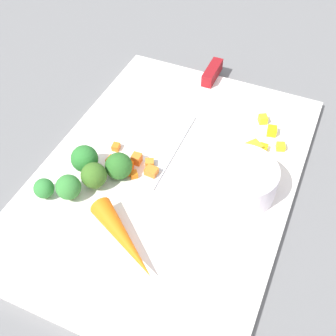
% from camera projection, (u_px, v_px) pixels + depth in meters
% --- Properties ---
extents(ground_plane, '(4.00, 4.00, 0.00)m').
position_uv_depth(ground_plane, '(168.00, 178.00, 0.65)').
color(ground_plane, slate).
extents(cutting_board, '(0.52, 0.36, 0.01)m').
position_uv_depth(cutting_board, '(168.00, 175.00, 0.65)').
color(cutting_board, white).
rests_on(cutting_board, ground_plane).
extents(prep_bowl, '(0.10, 0.10, 0.05)m').
position_uv_depth(prep_bowl, '(241.00, 180.00, 0.60)').
color(prep_bowl, white).
rests_on(prep_bowl, cutting_board).
extents(chef_knife, '(0.32, 0.03, 0.02)m').
position_uv_depth(chef_knife, '(200.00, 94.00, 0.75)').
color(chef_knife, silver).
rests_on(chef_knife, cutting_board).
extents(whole_carrot, '(0.09, 0.12, 0.03)m').
position_uv_depth(whole_carrot, '(127.00, 240.00, 0.54)').
color(whole_carrot, orange).
rests_on(whole_carrot, cutting_board).
extents(carrot_dice_0, '(0.02, 0.02, 0.01)m').
position_uv_depth(carrot_dice_0, '(112.00, 162.00, 0.65)').
color(carrot_dice_0, orange).
rests_on(carrot_dice_0, cutting_board).
extents(carrot_dice_1, '(0.02, 0.02, 0.01)m').
position_uv_depth(carrot_dice_1, '(127.00, 168.00, 0.64)').
color(carrot_dice_1, orange).
rests_on(carrot_dice_1, cutting_board).
extents(carrot_dice_2, '(0.02, 0.02, 0.01)m').
position_uv_depth(carrot_dice_2, '(151.00, 172.00, 0.63)').
color(carrot_dice_2, orange).
rests_on(carrot_dice_2, cutting_board).
extents(carrot_dice_3, '(0.02, 0.01, 0.02)m').
position_uv_depth(carrot_dice_3, '(136.00, 160.00, 0.65)').
color(carrot_dice_3, orange).
rests_on(carrot_dice_3, cutting_board).
extents(carrot_dice_4, '(0.01, 0.01, 0.01)m').
position_uv_depth(carrot_dice_4, '(116.00, 147.00, 0.67)').
color(carrot_dice_4, orange).
rests_on(carrot_dice_4, cutting_board).
extents(carrot_dice_5, '(0.02, 0.02, 0.01)m').
position_uv_depth(carrot_dice_5, '(150.00, 164.00, 0.65)').
color(carrot_dice_5, orange).
rests_on(carrot_dice_5, cutting_board).
extents(carrot_dice_6, '(0.01, 0.01, 0.01)m').
position_uv_depth(carrot_dice_6, '(134.00, 175.00, 0.63)').
color(carrot_dice_6, orange).
rests_on(carrot_dice_6, cutting_board).
extents(pepper_dice_0, '(0.02, 0.02, 0.01)m').
position_uv_depth(pepper_dice_0, '(263.00, 119.00, 0.71)').
color(pepper_dice_0, yellow).
rests_on(pepper_dice_0, cutting_board).
extents(pepper_dice_1, '(0.03, 0.03, 0.02)m').
position_uv_depth(pepper_dice_1, '(253.00, 148.00, 0.66)').
color(pepper_dice_1, yellow).
rests_on(pepper_dice_1, cutting_board).
extents(pepper_dice_2, '(0.02, 0.02, 0.01)m').
position_uv_depth(pepper_dice_2, '(263.00, 164.00, 0.64)').
color(pepper_dice_2, yellow).
rests_on(pepper_dice_2, cutting_board).
extents(pepper_dice_3, '(0.02, 0.02, 0.01)m').
position_uv_depth(pepper_dice_3, '(281.00, 147.00, 0.67)').
color(pepper_dice_3, yellow).
rests_on(pepper_dice_3, cutting_board).
extents(pepper_dice_4, '(0.01, 0.01, 0.01)m').
position_uv_depth(pepper_dice_4, '(263.00, 148.00, 0.67)').
color(pepper_dice_4, yellow).
rests_on(pepper_dice_4, cutting_board).
extents(pepper_dice_5, '(0.02, 0.02, 0.01)m').
position_uv_depth(pepper_dice_5, '(272.00, 131.00, 0.69)').
color(pepper_dice_5, yellow).
rests_on(pepper_dice_5, cutting_board).
extents(broccoli_floret_0, '(0.04, 0.04, 0.04)m').
position_uv_depth(broccoli_floret_0, '(94.00, 176.00, 0.61)').
color(broccoli_floret_0, '#88BA5E').
rests_on(broccoli_floret_0, cutting_board).
extents(broccoli_floret_1, '(0.04, 0.04, 0.04)m').
position_uv_depth(broccoli_floret_1, '(68.00, 187.00, 0.60)').
color(broccoli_floret_1, '#80B854').
rests_on(broccoli_floret_1, cutting_board).
extents(broccoli_floret_2, '(0.04, 0.04, 0.04)m').
position_uv_depth(broccoli_floret_2, '(85.00, 159.00, 0.63)').
color(broccoli_floret_2, '#83AE5E').
rests_on(broccoli_floret_2, cutting_board).
extents(broccoli_floret_3, '(0.04, 0.04, 0.04)m').
position_uv_depth(broccoli_floret_3, '(119.00, 166.00, 0.62)').
color(broccoli_floret_3, '#84B556').
rests_on(broccoli_floret_3, cutting_board).
extents(broccoli_floret_4, '(0.03, 0.03, 0.03)m').
position_uv_depth(broccoli_floret_4, '(44.00, 189.00, 0.60)').
color(broccoli_floret_4, '#91AF62').
rests_on(broccoli_floret_4, cutting_board).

